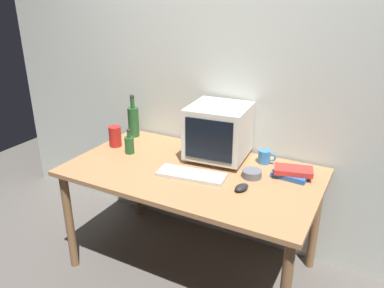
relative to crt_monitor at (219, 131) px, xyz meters
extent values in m
plane|color=#56514C|center=(-0.07, -0.25, -0.94)|extent=(6.00, 6.00, 0.00)
cube|color=beige|center=(-0.07, 0.26, 0.31)|extent=(4.00, 0.08, 2.50)
cube|color=#9E7047|center=(-0.07, -0.25, -0.21)|extent=(1.60, 0.89, 0.03)
cylinder|color=brown|center=(-0.81, -0.64, -0.58)|extent=(0.06, 0.06, 0.72)
cylinder|color=brown|center=(-0.81, 0.14, -0.58)|extent=(0.06, 0.06, 0.72)
cylinder|color=brown|center=(0.67, 0.14, -0.58)|extent=(0.06, 0.06, 0.72)
cube|color=beige|center=(0.00, 0.00, -0.18)|extent=(0.30, 0.26, 0.03)
cube|color=beige|center=(0.00, 0.00, 0.01)|extent=(0.41, 0.41, 0.34)
cube|color=black|center=(0.02, -0.19, 0.01)|extent=(0.31, 0.04, 0.27)
cube|color=beige|center=(-0.03, -0.33, -0.18)|extent=(0.44, 0.21, 0.02)
ellipsoid|color=black|center=(0.31, -0.35, -0.17)|extent=(0.09, 0.11, 0.04)
cylinder|color=#1E4C23|center=(-0.76, 0.08, -0.08)|extent=(0.08, 0.08, 0.23)
cylinder|color=#1E4C23|center=(-0.76, 0.08, 0.08)|extent=(0.03, 0.03, 0.08)
sphere|color=#262626|center=(-0.76, 0.08, 0.13)|extent=(0.04, 0.04, 0.04)
cylinder|color=#1E4C23|center=(-0.58, -0.21, -0.13)|extent=(0.07, 0.07, 0.12)
cylinder|color=#1E4C23|center=(-0.58, -0.21, -0.05)|extent=(0.02, 0.02, 0.04)
sphere|color=#262626|center=(-0.58, -0.21, -0.03)|extent=(0.03, 0.03, 0.03)
cube|color=#28569E|center=(0.51, -0.05, -0.18)|extent=(0.22, 0.16, 0.03)
cube|color=red|center=(0.52, -0.05, -0.15)|extent=(0.25, 0.17, 0.03)
cylinder|color=#3370B2|center=(0.30, 0.07, -0.15)|extent=(0.08, 0.08, 0.09)
torus|color=#3370B2|center=(0.35, 0.07, -0.14)|extent=(0.06, 0.01, 0.06)
cylinder|color=#595B66|center=(0.30, -0.16, -0.17)|extent=(0.12, 0.12, 0.04)
cylinder|color=#A51E19|center=(-0.75, -0.16, -0.12)|extent=(0.09, 0.09, 0.15)
camera|label=1|loc=(0.96, -2.17, 0.87)|focal=35.49mm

